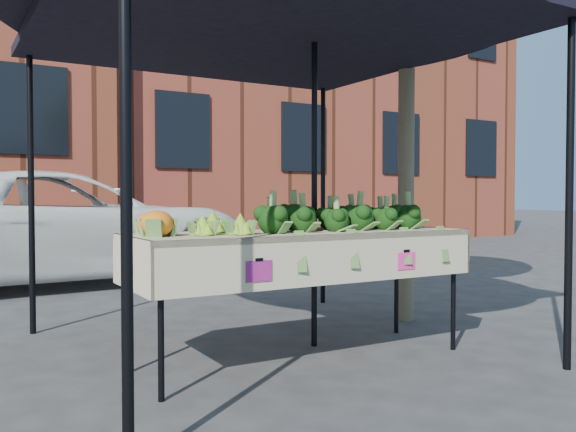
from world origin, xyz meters
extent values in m
plane|color=#2C2C2E|center=(0.00, 0.00, 0.00)|extent=(90.00, 90.00, 0.00)
cube|color=#BEB296|center=(0.20, -0.03, 0.45)|extent=(2.40, 0.80, 0.90)
cube|color=#F22D8C|center=(-0.35, -0.44, 0.70)|extent=(0.17, 0.01, 0.12)
cube|color=#EE2D92|center=(0.79, -0.44, 0.70)|extent=(0.17, 0.01, 0.12)
ellipsoid|color=black|center=(0.53, -0.01, 1.02)|extent=(1.46, 0.56, 0.25)
ellipsoid|color=#7CBF2C|center=(-0.46, -0.05, 1.00)|extent=(0.42, 0.46, 0.19)
ellipsoid|color=orange|center=(-0.83, 0.03, 0.99)|extent=(0.22, 0.42, 0.17)
imported|color=white|center=(-0.53, 4.82, 2.66)|extent=(1.65, 2.55, 5.31)
cube|color=brown|center=(7.00, 12.50, 4.25)|extent=(12.00, 8.00, 8.50)
camera|label=1|loc=(-1.97, -3.54, 1.13)|focal=37.25mm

